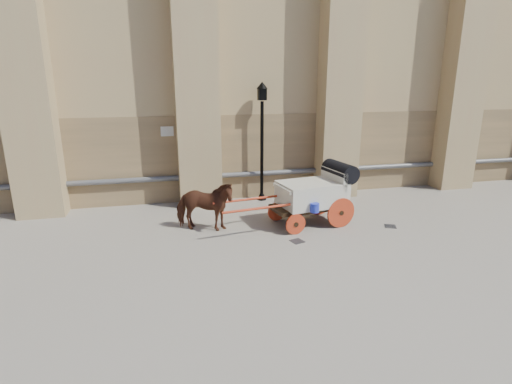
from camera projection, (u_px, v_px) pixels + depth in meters
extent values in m
plane|color=slate|center=(252.00, 240.00, 10.76)|extent=(90.00, 90.00, 0.00)
cube|color=#9B7C4F|center=(280.00, 155.00, 14.68)|extent=(44.00, 0.35, 3.00)
cylinder|color=#59595B|center=(282.00, 172.00, 14.59)|extent=(42.00, 0.18, 0.18)
cube|color=beige|center=(167.00, 131.00, 13.35)|extent=(0.42, 0.04, 0.32)
imported|color=#562D1C|center=(204.00, 206.00, 11.25)|extent=(1.89, 1.32, 1.46)
cube|color=black|center=(308.00, 206.00, 11.83)|extent=(2.29, 1.31, 0.12)
cube|color=beige|center=(312.00, 193.00, 11.76)|extent=(2.04, 1.50, 0.69)
cube|color=beige|center=(334.00, 178.00, 11.92)|extent=(0.33, 1.24, 0.54)
cube|color=beige|center=(286.00, 188.00, 11.39)|extent=(0.51, 1.12, 0.10)
cylinder|color=black|center=(340.00, 171.00, 11.94)|extent=(0.73, 1.30, 0.55)
cylinder|color=#BA3518|center=(341.00, 213.00, 11.58)|extent=(0.89, 0.19, 0.89)
cylinder|color=#BA3518|center=(319.00, 201.00, 12.67)|extent=(0.89, 0.19, 0.89)
cylinder|color=#BA3518|center=(296.00, 224.00, 11.09)|extent=(0.59, 0.15, 0.59)
cylinder|color=#BA3518|center=(277.00, 211.00, 12.17)|extent=(0.59, 0.15, 0.59)
cylinder|color=#BA3518|center=(264.00, 208.00, 10.77)|extent=(2.35, 0.43, 0.07)
cylinder|color=#BA3518|center=(252.00, 199.00, 11.56)|extent=(2.35, 0.43, 0.07)
cylinder|color=#2434C5|center=(315.00, 208.00, 11.09)|extent=(0.26, 0.26, 0.26)
cylinder|color=black|center=(262.00, 152.00, 13.93)|extent=(0.12, 0.12, 3.46)
cone|color=black|center=(262.00, 195.00, 14.35)|extent=(0.35, 0.35, 0.35)
cube|color=black|center=(262.00, 94.00, 13.39)|extent=(0.27, 0.27, 0.40)
cone|color=black|center=(262.00, 85.00, 13.31)|extent=(0.38, 0.38, 0.23)
cube|color=black|center=(297.00, 241.00, 10.67)|extent=(0.40, 0.40, 0.01)
cube|color=black|center=(390.00, 226.00, 11.75)|extent=(0.42, 0.42, 0.01)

